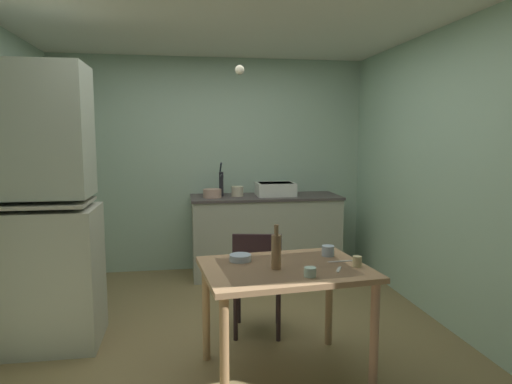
# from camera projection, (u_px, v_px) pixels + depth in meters

# --- Properties ---
(ground_plane) EXTENTS (4.77, 4.77, 0.00)m
(ground_plane) POSITION_uv_depth(u_px,v_px,m) (229.00, 333.00, 3.73)
(ground_plane) COLOR olive
(wall_back) EXTENTS (3.77, 0.10, 2.53)m
(wall_back) POSITION_uv_depth(u_px,v_px,m) (212.00, 165.00, 5.47)
(wall_back) COLOR #ACCBB2
(wall_back) RESTS_ON ground
(wall_right) EXTENTS (0.10, 3.87, 2.53)m
(wall_right) POSITION_uv_depth(u_px,v_px,m) (447.00, 177.00, 3.87)
(wall_right) COLOR #A8CCAF
(wall_right) RESTS_ON ground
(ceiling_slab) EXTENTS (3.77, 3.87, 0.10)m
(ceiling_slab) POSITION_uv_depth(u_px,v_px,m) (226.00, 8.00, 3.41)
(ceiling_slab) COLOR white
(hutch_cabinet) EXTENTS (0.80, 0.59, 2.15)m
(hutch_cabinet) POSITION_uv_depth(u_px,v_px,m) (42.00, 217.00, 3.42)
(hutch_cabinet) COLOR #B3B6A1
(hutch_cabinet) RESTS_ON ground
(counter_cabinet) EXTENTS (1.72, 0.64, 0.93)m
(counter_cabinet) POSITION_uv_depth(u_px,v_px,m) (265.00, 235.00, 5.30)
(counter_cabinet) COLOR #B3B6A1
(counter_cabinet) RESTS_ON ground
(sink_basin) EXTENTS (0.44, 0.34, 0.15)m
(sink_basin) POSITION_uv_depth(u_px,v_px,m) (275.00, 189.00, 5.25)
(sink_basin) COLOR white
(sink_basin) RESTS_ON counter_cabinet
(hand_pump) EXTENTS (0.05, 0.27, 0.39)m
(hand_pump) POSITION_uv_depth(u_px,v_px,m) (221.00, 182.00, 5.19)
(hand_pump) COLOR #232328
(hand_pump) RESTS_ON counter_cabinet
(mixing_bowl_counter) EXTENTS (0.21, 0.21, 0.10)m
(mixing_bowl_counter) POSITION_uv_depth(u_px,v_px,m) (212.00, 193.00, 5.09)
(mixing_bowl_counter) COLOR tan
(mixing_bowl_counter) RESTS_ON counter_cabinet
(stoneware_crock) EXTENTS (0.14, 0.14, 0.11)m
(stoneware_crock) POSITION_uv_depth(u_px,v_px,m) (237.00, 191.00, 5.20)
(stoneware_crock) COLOR beige
(stoneware_crock) RESTS_ON counter_cabinet
(dining_table) EXTENTS (1.15, 0.91, 0.76)m
(dining_table) POSITION_uv_depth(u_px,v_px,m) (285.00, 281.00, 3.01)
(dining_table) COLOR tan
(dining_table) RESTS_ON ground
(chair_far_side) EXTENTS (0.47, 0.47, 0.87)m
(chair_far_side) POSITION_uv_depth(u_px,v_px,m) (257.00, 280.00, 3.64)
(chair_far_side) COLOR #2F2122
(chair_far_side) RESTS_ON ground
(serving_bowl_wide) EXTENTS (0.15, 0.15, 0.05)m
(serving_bowl_wide) POSITION_uv_depth(u_px,v_px,m) (240.00, 258.00, 3.13)
(serving_bowl_wide) COLOR #9EB2C6
(serving_bowl_wide) RESTS_ON dining_table
(mug_tall) EXTENTS (0.09, 0.09, 0.07)m
(mug_tall) POSITION_uv_depth(u_px,v_px,m) (328.00, 251.00, 3.26)
(mug_tall) COLOR #9EB2C6
(mug_tall) RESTS_ON dining_table
(mug_dark) EXTENTS (0.06, 0.06, 0.07)m
(mug_dark) POSITION_uv_depth(u_px,v_px,m) (357.00, 261.00, 2.99)
(mug_dark) COLOR beige
(mug_dark) RESTS_ON dining_table
(teacup_mint) EXTENTS (0.08, 0.08, 0.06)m
(teacup_mint) POSITION_uv_depth(u_px,v_px,m) (310.00, 272.00, 2.78)
(teacup_mint) COLOR #ADD1C1
(teacup_mint) RESTS_ON dining_table
(glass_bottle) EXTENTS (0.06, 0.06, 0.29)m
(glass_bottle) POSITION_uv_depth(u_px,v_px,m) (276.00, 251.00, 2.93)
(glass_bottle) COLOR olive
(glass_bottle) RESTS_ON dining_table
(table_knife) EXTENTS (0.18, 0.03, 0.00)m
(table_knife) POSITION_uv_depth(u_px,v_px,m) (340.00, 261.00, 3.11)
(table_knife) COLOR silver
(table_knife) RESTS_ON dining_table
(teaspoon_near_bowl) EXTENTS (0.07, 0.12, 0.00)m
(teaspoon_near_bowl) POSITION_uv_depth(u_px,v_px,m) (339.00, 269.00, 2.92)
(teaspoon_near_bowl) COLOR beige
(teaspoon_near_bowl) RESTS_ON dining_table
(pendant_bulb) EXTENTS (0.08, 0.08, 0.08)m
(pendant_bulb) POSITION_uv_depth(u_px,v_px,m) (240.00, 70.00, 3.76)
(pendant_bulb) COLOR #F9EFCC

